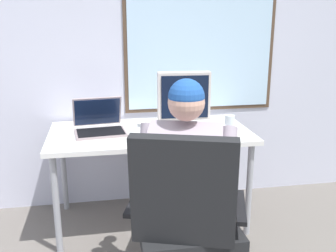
{
  "coord_description": "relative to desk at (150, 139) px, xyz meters",
  "views": [
    {
      "loc": [
        -0.43,
        -0.51,
        1.56
      ],
      "look_at": [
        -0.02,
        1.8,
        0.9
      ],
      "focal_mm": 41.8,
      "sensor_mm": 36.0,
      "label": 1
    }
  ],
  "objects": [
    {
      "name": "person_seated",
      "position": [
        0.12,
        -0.74,
        -0.01
      ],
      "size": [
        0.66,
        0.87,
        1.26
      ],
      "color": "#54464D",
      "rests_on": "ground"
    },
    {
      "name": "laptop",
      "position": [
        -0.37,
        0.06,
        0.13
      ],
      "size": [
        0.39,
        0.38,
        0.24
      ],
      "color": "gray",
      "rests_on": "desk"
    },
    {
      "name": "office_chair",
      "position": [
        0.04,
        -1.0,
        -0.09
      ],
      "size": [
        0.7,
        0.64,
        1.04
      ],
      "color": "black",
      "rests_on": "ground"
    },
    {
      "name": "wine_glass",
      "position": [
        0.55,
        -0.18,
        0.16
      ],
      "size": [
        0.07,
        0.07,
        0.14
      ],
      "color": "silver",
      "rests_on": "desk"
    },
    {
      "name": "wall_rear",
      "position": [
        0.09,
        0.44,
        0.64
      ],
      "size": [
        4.93,
        0.08,
        2.63
      ],
      "color": "silver",
      "rests_on": "ground"
    },
    {
      "name": "desk",
      "position": [
        0.0,
        0.0,
        0.0
      ],
      "size": [
        1.47,
        0.76,
        0.74
      ],
      "color": "#9697A0",
      "rests_on": "ground"
    },
    {
      "name": "crt_monitor",
      "position": [
        0.25,
        -0.0,
        0.3
      ],
      "size": [
        0.39,
        0.21,
        0.43
      ],
      "color": "beige",
      "rests_on": "desk"
    }
  ]
}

